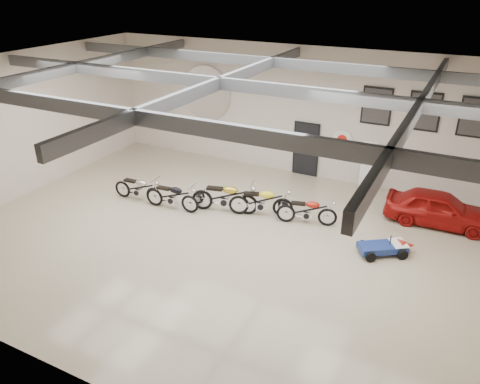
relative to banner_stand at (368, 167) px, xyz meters
The scene contains 19 objects.
floor 6.36m from the banner_stand, 118.92° to the right, with size 16.00×12.00×0.01m, color tan.
ceiling 7.47m from the banner_stand, 118.92° to the right, with size 16.00×12.00×0.01m, color gray.
back_wall 3.44m from the banner_stand, behind, with size 16.00×0.02×5.00m, color beige.
left_wall 12.43m from the banner_stand, 153.52° to the right, with size 0.02×12.00×5.00m, color beige.
ceiling_beams 7.34m from the banner_stand, 118.92° to the right, with size 15.80×11.80×0.32m, color #53565A, non-canonical shape.
door 2.58m from the banner_stand, 169.95° to the left, with size 0.92×0.08×2.10m, color black.
logo_plaque 7.29m from the banner_stand, behind, with size 2.30×0.06×1.16m, color silver, non-canonical shape.
poster_left 2.19m from the banner_stand, 94.83° to the left, with size 1.05×0.08×1.35m, color black, non-canonical shape.
poster_mid 2.69m from the banner_stand, 16.42° to the left, with size 1.05×0.08×1.35m, color black, non-canonical shape.
poster_right 3.85m from the banner_stand, ahead, with size 1.05×0.08×1.35m, color black, non-canonical shape.
oil_sign 1.43m from the banner_stand, 158.44° to the left, with size 0.72×0.10×0.72m, color white, non-canonical shape.
banner_stand is the anchor object (origin of this frame).
motorcycle_silver 8.32m from the banner_stand, 147.38° to the right, with size 1.92×0.59×1.00m, color silver, non-canonical shape.
motorcycle_black 7.15m from the banner_stand, 141.04° to the right, with size 1.97×0.61×1.03m, color silver, non-canonical shape.
motorcycle_gold 5.46m from the banner_stand, 134.97° to the right, with size 2.24×0.69×1.16m, color silver, non-canonical shape.
motorcycle_yellow 4.45m from the banner_stand, 126.82° to the right, with size 2.09×0.65×1.09m, color silver, non-canonical shape.
motorcycle_red 3.60m from the banner_stand, 107.93° to the right, with size 1.89×0.59×0.98m, color silver, non-canonical shape.
go_kart 4.39m from the banner_stand, 68.65° to the right, with size 1.68×0.76×0.61m, color navy, non-canonical shape.
vintage_car 3.08m from the banner_stand, 29.41° to the right, with size 3.31×1.33×1.13m, color #9C100E.
Camera 1 is at (6.03, -10.68, 7.39)m, focal length 35.00 mm.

